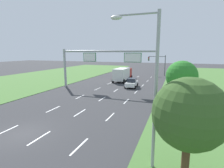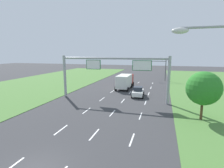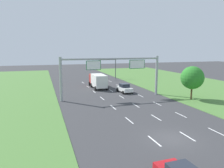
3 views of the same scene
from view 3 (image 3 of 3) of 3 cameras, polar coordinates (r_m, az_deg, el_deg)
ground_plane at (r=21.57m, az=15.20°, el=-13.58°), size 200.00×200.00×0.00m
lane_dashes_inner_left at (r=28.44m, az=2.21°, el=-7.62°), size 0.14×56.40×0.01m
lane_dashes_inner_right at (r=29.77m, az=8.60°, el=-6.95°), size 0.14×56.40×0.01m
lane_dashes_slip at (r=31.44m, az=14.37°, el=-6.26°), size 0.14×56.40×0.01m
car_near_red at (r=41.48m, az=3.28°, el=-1.10°), size 2.20×4.01×1.68m
box_truck at (r=46.22m, az=-3.73°, el=0.96°), size 2.76×7.57×2.93m
sign_gantry at (r=36.51m, az=0.30°, el=3.92°), size 17.24×0.44×7.00m
traffic_light_mast at (r=59.92m, az=-0.83°, el=5.03°), size 4.76×0.49×5.60m
roadside_tree_mid at (r=37.48m, az=20.24°, el=1.55°), size 3.71×3.71×5.47m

